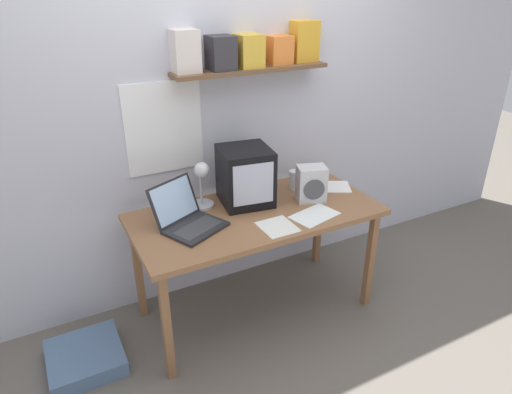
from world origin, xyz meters
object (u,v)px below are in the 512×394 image
(printed_handout, at_px, (330,187))
(loose_paper_near_monitor, at_px, (315,215))
(floor_cushion, at_px, (85,358))
(corner_desk, at_px, (256,221))
(space_heater, at_px, (311,184))
(laptop, at_px, (186,216))
(crt_monitor, at_px, (245,176))
(juice_glass, at_px, (294,181))
(open_notebook, at_px, (278,227))
(desk_lamp, at_px, (202,181))

(printed_handout, xyz_separation_m, loose_paper_near_monitor, (-0.33, -0.29, 0.00))
(printed_handout, height_order, floor_cushion, printed_handout)
(corner_desk, relative_size, space_heater, 6.62)
(laptop, xyz_separation_m, floor_cushion, (-0.67, -0.01, -0.75))
(printed_handout, bearing_deg, corner_desk, -171.97)
(crt_monitor, relative_size, juice_glass, 2.79)
(corner_desk, relative_size, crt_monitor, 4.23)
(corner_desk, xyz_separation_m, space_heater, (0.38, -0.02, 0.18))
(laptop, bearing_deg, crt_monitor, -9.76)
(open_notebook, distance_m, loose_paper_near_monitor, 0.27)
(corner_desk, xyz_separation_m, loose_paper_near_monitor, (0.29, -0.21, 0.07))
(crt_monitor, xyz_separation_m, juice_glass, (0.38, 0.03, -0.12))
(open_notebook, distance_m, printed_handout, 0.67)
(laptop, distance_m, juice_glass, 0.83)
(juice_glass, bearing_deg, corner_desk, -154.83)
(corner_desk, height_order, space_heater, space_heater)
(laptop, distance_m, desk_lamp, 0.26)
(loose_paper_near_monitor, bearing_deg, open_notebook, -176.17)
(crt_monitor, distance_m, juice_glass, 0.40)
(desk_lamp, distance_m, juice_glass, 0.66)
(crt_monitor, relative_size, laptop, 0.82)
(laptop, height_order, desk_lamp, desk_lamp)
(desk_lamp, relative_size, loose_paper_near_monitor, 0.98)
(corner_desk, height_order, crt_monitor, crt_monitor)
(crt_monitor, height_order, desk_lamp, crt_monitor)
(laptop, bearing_deg, corner_desk, -29.41)
(corner_desk, xyz_separation_m, floor_cushion, (-1.10, 0.02, -0.63))
(laptop, xyz_separation_m, desk_lamp, (0.16, 0.16, 0.12))
(loose_paper_near_monitor, relative_size, floor_cushion, 0.77)
(desk_lamp, distance_m, space_heater, 0.69)
(corner_desk, relative_size, desk_lamp, 4.86)
(juice_glass, bearing_deg, laptop, -169.63)
(desk_lamp, height_order, space_heater, desk_lamp)
(open_notebook, bearing_deg, laptop, 150.59)
(juice_glass, distance_m, space_heater, 0.21)
(space_heater, distance_m, loose_paper_near_monitor, 0.24)
(desk_lamp, relative_size, open_notebook, 1.45)
(laptop, distance_m, printed_handout, 1.05)
(open_notebook, bearing_deg, loose_paper_near_monitor, 3.83)
(juice_glass, height_order, floor_cushion, juice_glass)
(crt_monitor, height_order, floor_cushion, crt_monitor)
(laptop, relative_size, desk_lamp, 1.40)
(crt_monitor, relative_size, loose_paper_near_monitor, 1.12)
(corner_desk, xyz_separation_m, open_notebook, (0.02, -0.22, 0.07))
(laptop, height_order, loose_paper_near_monitor, laptop)
(corner_desk, height_order, juice_glass, juice_glass)
(space_heater, bearing_deg, open_notebook, -132.07)
(corner_desk, xyz_separation_m, laptop, (-0.43, 0.03, 0.13))
(crt_monitor, bearing_deg, juice_glass, 12.75)
(corner_desk, height_order, floor_cushion, corner_desk)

